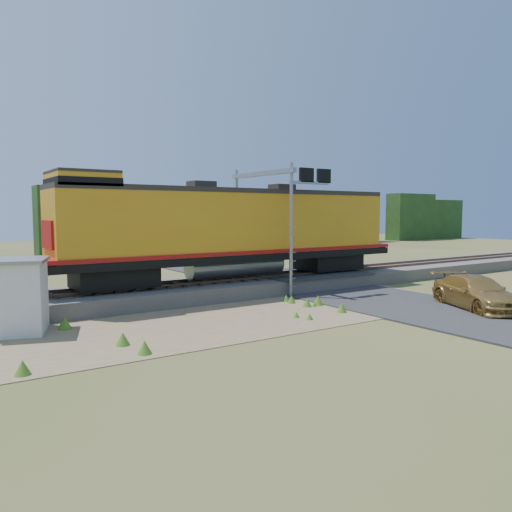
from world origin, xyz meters
TOP-DOWN VIEW (x-y plane):
  - ground at (0.00, 0.00)m, footprint 140.00×140.00m
  - ballast at (0.00, 6.00)m, footprint 70.00×5.00m
  - rails at (0.00, 6.00)m, footprint 70.00×1.54m
  - dirt_shoulder at (-2.00, 0.50)m, footprint 26.00×8.00m
  - road at (7.00, 0.74)m, footprint 7.00×66.00m
  - tree_line_north at (0.00, 38.00)m, footprint 130.00×3.00m
  - weed_clumps at (-3.50, 0.10)m, footprint 15.00×6.20m
  - locomotive at (1.54, 6.00)m, footprint 21.63×3.30m
  - shed at (-10.15, 2.63)m, footprint 3.05×3.05m
  - signal_gantry at (4.01, 5.33)m, footprint 2.89×6.20m
  - car at (9.00, -4.38)m, footprint 4.27×5.88m

SIDE VIEW (x-z plane):
  - ground at x=0.00m, z-range 0.00..0.00m
  - weed_clumps at x=-3.50m, z-range -0.28..0.28m
  - dirt_shoulder at x=-2.00m, z-range 0.00..0.03m
  - road at x=7.00m, z-range -0.34..0.52m
  - ballast at x=0.00m, z-range 0.00..0.80m
  - car at x=9.00m, z-range 0.00..1.58m
  - rails at x=0.00m, z-range 0.80..0.96m
  - shed at x=-10.15m, z-range 0.02..2.89m
  - tree_line_north at x=0.00m, z-range -0.18..6.32m
  - locomotive at x=1.54m, z-range 0.92..6.50m
  - signal_gantry at x=4.01m, z-range 1.81..9.09m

